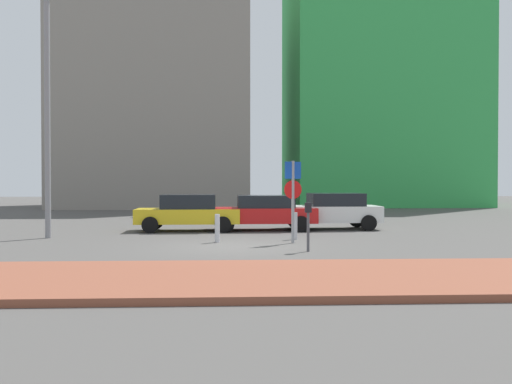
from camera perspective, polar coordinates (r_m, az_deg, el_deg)
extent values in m
plane|color=#4C4947|center=(16.97, -2.20, -5.64)|extent=(120.00, 120.00, 0.00)
cube|color=brown|center=(10.97, -1.86, -8.93)|extent=(40.00, 4.18, 0.14)
cube|color=gold|center=(22.39, -7.05, -2.47)|extent=(4.16, 1.76, 0.58)
cube|color=black|center=(22.36, -6.99, -0.99)|extent=(2.18, 1.60, 0.57)
cylinder|color=black|center=(21.70, -10.90, -3.36)|extent=(0.64, 0.23, 0.64)
cylinder|color=black|center=(23.39, -10.37, -3.05)|extent=(0.64, 0.23, 0.64)
cylinder|color=black|center=(21.52, -3.44, -3.38)|extent=(0.64, 0.23, 0.64)
cylinder|color=black|center=(23.22, -3.45, -3.06)|extent=(0.64, 0.23, 0.64)
cube|color=red|center=(22.58, 0.65, -2.40)|extent=(4.37, 1.87, 0.61)
cube|color=black|center=(22.56, 0.98, -0.99)|extent=(2.30, 1.70, 0.50)
cylinder|color=black|center=(21.64, -3.10, -3.36)|extent=(0.64, 0.23, 0.64)
cylinder|color=black|center=(23.45, -3.12, -3.02)|extent=(0.64, 0.23, 0.64)
cylinder|color=black|center=(21.86, 4.70, -3.31)|extent=(0.64, 0.23, 0.64)
cylinder|color=black|center=(23.65, 4.07, -2.99)|extent=(0.64, 0.23, 0.64)
cube|color=white|center=(23.30, 7.68, -2.24)|extent=(4.11, 1.95, 0.66)
cube|color=black|center=(23.33, 8.23, -0.77)|extent=(2.25, 1.75, 0.53)
cylinder|color=black|center=(22.17, 4.70, -3.25)|extent=(0.65, 0.24, 0.64)
cylinder|color=black|center=(23.97, 3.99, -2.93)|extent=(0.65, 0.24, 0.64)
cylinder|color=black|center=(22.78, 11.57, -3.16)|extent=(0.65, 0.24, 0.64)
cylinder|color=black|center=(24.53, 10.38, -2.86)|extent=(0.65, 0.24, 0.64)
cylinder|color=gray|center=(17.81, 3.84, -1.04)|extent=(0.10, 0.10, 2.66)
cube|color=#1447B7|center=(17.80, 3.84, 2.26)|extent=(0.54, 0.20, 0.55)
cylinder|color=red|center=(17.80, 3.84, 0.24)|extent=(0.58, 0.20, 0.60)
cylinder|color=#4C4C51|center=(15.72, 5.42, -4.14)|extent=(0.08, 0.08, 1.11)
cube|color=black|center=(15.67, 5.42, -1.62)|extent=(0.18, 0.14, 0.28)
cylinder|color=gray|center=(20.82, -20.78, 7.09)|extent=(0.20, 0.20, 8.39)
cylinder|color=#B7B7BC|center=(19.03, 4.10, -3.52)|extent=(0.14, 0.14, 0.93)
cylinder|color=#B7B7BC|center=(18.08, -4.03, -3.76)|extent=(0.16, 0.16, 0.93)
cube|color=green|center=(50.74, 12.27, 11.68)|extent=(15.22, 14.07, 22.76)
cube|color=gray|center=(46.71, -10.12, 11.07)|extent=(14.69, 12.45, 20.29)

